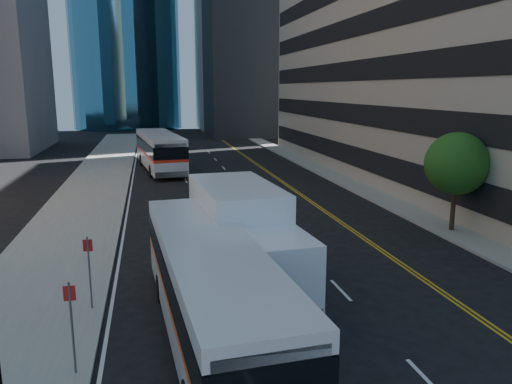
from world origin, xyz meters
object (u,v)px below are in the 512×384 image
at_px(bus_front, 210,287).
at_px(box_truck, 244,238).
at_px(bus_rear, 160,150).
at_px(street_tree, 457,164).

xyz_separation_m(bus_front, box_truck, (1.68, 3.54, 0.34)).
bearing_deg(bus_rear, box_truck, -92.13).
xyz_separation_m(bus_front, bus_rear, (-0.72, 32.83, 0.17)).
distance_m(street_tree, bus_rear, 28.14).
bearing_deg(bus_front, bus_rear, 87.19).
relative_size(bus_front, box_truck, 1.47).
relative_size(street_tree, box_truck, 0.62).
bearing_deg(bus_rear, street_tree, -65.94).
relative_size(street_tree, bus_rear, 0.38).
distance_m(bus_rear, box_truck, 29.39).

